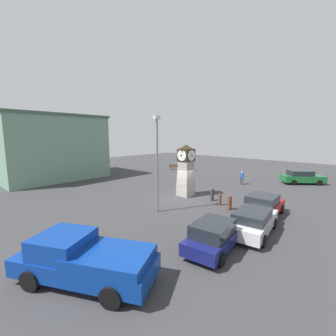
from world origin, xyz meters
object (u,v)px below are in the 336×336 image
Objects in this scene: bollard_mid_row at (220,199)px; pickup_truck at (85,259)px; car_silver_hatch at (68,173)px; bench at (174,166)px; street_lamp_near_road at (157,158)px; pedestrian_near_bench at (242,177)px; bollard_far_row at (212,194)px; car_near_tower at (253,221)px; car_end_of_row at (302,177)px; car_by_building at (263,205)px; car_navy_sedan at (214,235)px; clock_tower at (186,171)px; bollard_near_tower at (230,202)px; pedestrian_crossing_lot at (191,165)px.

bollard_mid_row is 12.28m from pickup_truck.
car_silver_hatch is 2.86× the size of bench.
car_silver_hatch is 18.51m from street_lamp_near_road.
street_lamp_near_road is at bearing 178.50° from pedestrian_near_bench.
bollard_mid_row is 0.60× the size of bench.
bollard_mid_row is 0.88× the size of bollard_far_row.
car_near_tower is 7.64m from street_lamp_near_road.
car_near_tower is at bearing -175.22° from car_end_of_row.
pickup_truck is (-12.25, 2.24, 0.16)m from car_by_building.
pedestrian_near_bench is at bearing 136.56° from car_end_of_row.
pickup_truck is at bearing 176.63° from car_end_of_row.
pickup_truck is at bearing -169.53° from bollard_far_row.
pickup_truck is at bearing -144.90° from bench.
car_navy_sedan is at bearing -178.97° from car_by_building.
bollard_mid_row is 0.14× the size of street_lamp_near_road.
car_navy_sedan reaches higher than bollard_mid_row.
street_lamp_near_road is at bearing -164.91° from clock_tower.
car_navy_sedan is at bearing -151.61° from bollard_mid_row.
clock_tower reaches higher than car_near_tower.
bench is at bearing 46.31° from car_navy_sedan.
bollard_near_tower reaches higher than bollard_mid_row.
bollard_mid_row is at bearing -29.32° from street_lamp_near_road.
pickup_truck is 9.04m from street_lamp_near_road.
bollard_near_tower is at bearing 21.88° from car_navy_sedan.
pedestrian_crossing_lot is (13.05, 13.81, 0.33)m from bollard_near_tower.
clock_tower is 1.13× the size of car_navy_sedan.
car_near_tower is at bearing -133.51° from bollard_near_tower.
car_near_tower is 1.03× the size of car_end_of_row.
car_navy_sedan is (-7.24, -4.74, 0.20)m from bollard_far_row.
car_near_tower is at bearing -79.70° from street_lamp_near_road.
bollard_near_tower is 0.69× the size of bench.
bench is 1.05× the size of pedestrian_near_bench.
car_near_tower is 3.02× the size of pedestrian_near_bench.
pedestrian_near_bench reaches higher than car_near_tower.
pedestrian_crossing_lot reaches higher than bollard_far_row.
clock_tower is at bearing 22.23° from pickup_truck.
pedestrian_near_bench is at bearing 33.62° from car_by_building.
car_silver_hatch reaches higher than car_near_tower.
bench is at bearing 53.87° from bollard_near_tower.
bollard_mid_row is 0.25× the size of car_by_building.
street_lamp_near_road is (-5.02, -1.35, 1.64)m from clock_tower.
car_silver_hatch is (-3.27, 21.89, 0.19)m from bollard_near_tower.
bollard_far_row is 6.47m from street_lamp_near_road.
pedestrian_near_bench is 0.99× the size of pedestrian_crossing_lot.
pedestrian_near_bench is at bearing 9.42° from pickup_truck.
pickup_truck is at bearing -174.38° from bollard_mid_row.
bench is (18.36, 19.22, -0.24)m from car_navy_sedan.
pedestrian_crossing_lot is (12.55, 16.15, 0.13)m from car_by_building.
pedestrian_crossing_lot is (15.98, 16.89, 0.15)m from car_near_tower.
pickup_truck reaches higher than car_navy_sedan.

